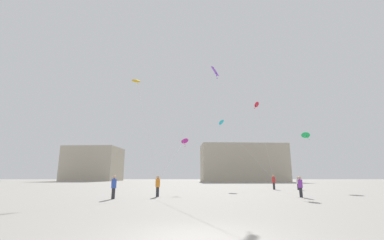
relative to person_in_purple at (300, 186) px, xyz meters
name	(u,v)px	position (x,y,z in m)	size (l,w,h in m)	color
ground_plane	(195,239)	(-8.85, -14.04, -0.91)	(300.00, 300.00, 0.00)	gray
person_in_purple	(300,186)	(0.00, 0.00, 0.00)	(0.36, 0.36, 1.65)	#2D2D33
person_in_white	(298,183)	(4.56, 11.59, -0.03)	(0.35, 0.35, 1.60)	#2D2D33
person_in_orange	(158,185)	(-11.75, 0.76, 0.04)	(0.38, 0.38, 1.72)	#2D2D33
person_in_blue	(114,186)	(-14.81, -1.43, 0.04)	(0.38, 0.38, 1.72)	#2D2D33
person_in_red	(274,181)	(1.85, 12.63, 0.11)	(0.40, 0.40, 1.86)	#2D2D33
kite_magenta_diamond	(184,141)	(-9.70, 8.63, 4.84)	(2.62, 8.44, 4.90)	#D12899
kite_crimson_diamond	(257,106)	(-0.04, 11.80, 10.06)	(2.38, 1.29, 10.24)	red
kite_amber_diamond	(136,81)	(-16.26, 10.97, 13.26)	(5.29, 11.00, 13.44)	yellow
kite_emerald_diamond	(306,135)	(6.42, 12.26, 6.17)	(2.57, 1.36, 6.18)	green
kite_violet_delta	(215,72)	(-6.50, 3.09, 11.18)	(5.85, 3.24, 11.41)	purple
kite_cyan_diamond	(222,123)	(-3.87, 19.66, 9.40)	(6.43, 7.77, 9.54)	#1EB2C6
building_left_hall	(94,164)	(-45.85, 77.68, 5.37)	(19.61, 16.30, 12.55)	#B2A893
building_centre_hall	(243,163)	(8.15, 62.92, 5.03)	(27.45, 13.05, 11.88)	#B2A893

